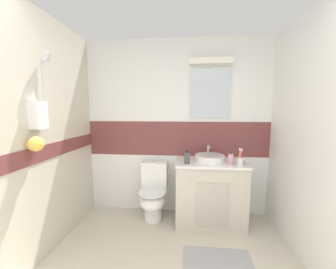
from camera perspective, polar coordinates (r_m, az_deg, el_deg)
wall_back_tiled at (r=2.86m, az=2.75°, el=2.06°), size 3.20×0.20×2.50m
wall_left_shower_alcove at (r=2.20m, az=-37.20°, el=-1.20°), size 0.26×3.48×2.50m
vanity_cabinet at (r=2.78m, az=12.05°, el=-16.10°), size 0.90×0.56×0.85m
sink_basin at (r=2.62m, az=12.07°, el=-6.65°), size 0.38×0.42×0.19m
toilet at (r=2.84m, az=-4.33°, el=-16.71°), size 0.37×0.50×0.79m
toothbrush_cup at (r=2.54m, az=20.35°, el=-7.16°), size 0.07×0.07×0.22m
soap_dispenser at (r=2.51m, az=17.86°, el=-6.94°), size 0.06×0.06×0.18m
mouthwash_bottle at (r=2.45m, az=5.60°, el=-6.71°), size 0.07×0.07×0.17m
bath_mat at (r=2.40m, az=14.23°, el=-32.04°), size 0.68×0.35×0.01m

